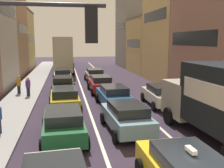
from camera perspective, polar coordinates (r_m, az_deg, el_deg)
The scene contains 19 objects.
sidewalk_left at distance 26.32m, azimuth -17.72°, elevation -0.89°, with size 2.60×64.00×0.14m, color #9C9C9C.
lane_stripe_left at distance 26.14m, azimuth -6.79°, elevation -0.72°, with size 0.16×60.00×0.01m, color silver.
lane_stripe_right at distance 26.55m, azimuth 0.56°, elevation -0.50°, with size 0.16×60.00×0.01m, color silver.
building_row_right at distance 31.99m, azimuth 14.20°, elevation 10.73°, with size 7.20×43.90×13.42m.
traffic_light_pole at distance 6.45m, azimuth -21.49°, elevation 1.87°, with size 3.58×0.38×5.50m.
removalist_box_truck at distance 12.61m, azimuth 23.20°, elevation -3.31°, with size 2.95×7.79×3.58m.
sedan_centre_lane_second at distance 13.35m, azimuth 3.18°, elevation -7.08°, with size 2.24×4.39×1.49m.
wagon_left_lane_second at distance 12.46m, azimuth -10.56°, elevation -8.45°, with size 2.19×4.36×1.49m.
hatchback_centre_lane_third at distance 18.31m, azimuth 0.33°, elevation -2.51°, with size 2.19×4.36×1.49m.
sedan_left_lane_third at distance 17.77m, azimuth -10.34°, elevation -3.04°, with size 2.20×4.37×1.49m.
coupe_centre_lane_fourth at distance 23.47m, azimuth -2.52°, elevation 0.14°, with size 2.12×4.33×1.49m.
sedan_left_lane_fourth at distance 23.41m, azimuth -10.59°, elevation -0.04°, with size 2.14×4.34×1.49m.
sedan_centre_lane_fifth at distance 29.29m, azimuth -3.81°, elevation 1.99°, with size 2.12×4.33×1.49m.
sedan_left_lane_fifth at distance 29.51m, azimuth -10.81°, elevation 1.89°, with size 2.24×4.39×1.49m.
sedan_right_lane_behind_truck at distance 18.94m, azimuth 10.61°, elevation -2.27°, with size 2.22×4.38×1.49m.
bus_mid_queue_primary at distance 38.77m, azimuth -10.39°, elevation 6.69°, with size 3.02×10.56×5.06m.
bus_far_queue_secondary at distance 51.56m, azimuth -10.42°, elevation 6.15°, with size 2.96×10.55×2.90m.
pedestrian_near_kerb at distance 23.44m, azimuth -19.70°, elevation -0.05°, with size 0.42×0.40×1.66m.
pedestrian_mid_sidewalk at distance 22.27m, azimuth -17.85°, elevation -0.43°, with size 0.34×0.47×1.66m.
Camera 1 is at (-3.18, -5.69, 4.59)m, focal length 41.89 mm.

